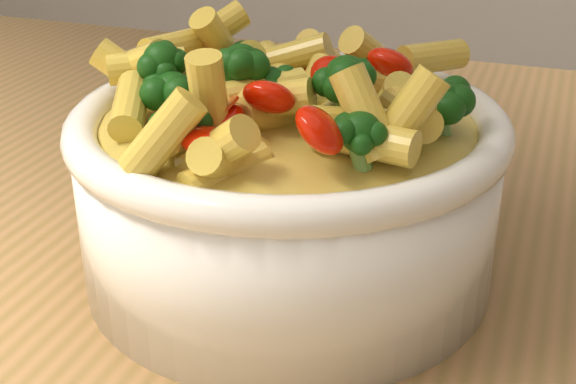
% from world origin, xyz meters
% --- Properties ---
extents(table, '(1.20, 0.80, 0.90)m').
position_xyz_m(table, '(0.00, 0.00, 0.80)').
color(table, '#A37446').
rests_on(table, ground).
extents(serving_bowl, '(0.23, 0.23, 0.10)m').
position_xyz_m(serving_bowl, '(0.02, -0.05, 0.95)').
color(serving_bowl, white).
rests_on(serving_bowl, table).
extents(pasta_salad, '(0.18, 0.18, 0.04)m').
position_xyz_m(pasta_salad, '(0.02, -0.05, 1.01)').
color(pasta_salad, '#FFDF50').
rests_on(pasta_salad, serving_bowl).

